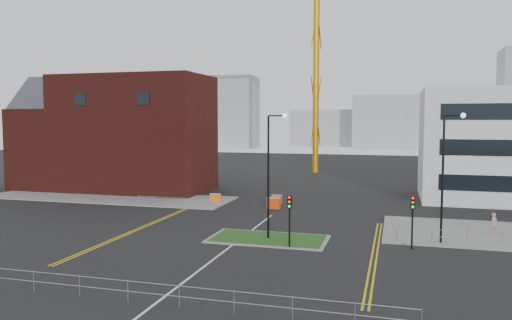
{
  "coord_description": "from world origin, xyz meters",
  "views": [
    {
      "loc": [
        10.85,
        -26.65,
        8.71
      ],
      "look_at": [
        -1.62,
        17.55,
        5.0
      ],
      "focal_mm": 35.0,
      "sensor_mm": 36.0,
      "label": 1
    }
  ],
  "objects": [
    {
      "name": "skyline_b",
      "position": [
        10.0,
        130.0,
        8.0
      ],
      "size": [
        24.0,
        12.0,
        16.0
      ],
      "primitive_type": "cube",
      "color": "gray",
      "rests_on": "ground"
    },
    {
      "name": "island_kerb",
      "position": [
        2.0,
        8.0,
        0.04
      ],
      "size": [
        8.6,
        4.6,
        0.08
      ],
      "primitive_type": "cube",
      "color": "slate",
      "rests_on": "ground"
    },
    {
      "name": "traffic_light_right",
      "position": [
        12.0,
        7.98,
        2.57
      ],
      "size": [
        0.28,
        0.33,
        3.65
      ],
      "color": "black",
      "rests_on": "ground"
    },
    {
      "name": "yellow_right_a",
      "position": [
        9.5,
        6.0,
        0.01
      ],
      "size": [
        0.12,
        20.0,
        0.01
      ],
      "primitive_type": "cube",
      "color": "gold",
      "rests_on": "ground"
    },
    {
      "name": "tower_crane",
      "position": [
        3.77,
        55.38,
        26.45
      ],
      "size": [
        52.95,
        4.51,
        38.33
      ],
      "color": "#CC850C",
      "rests_on": "ground"
    },
    {
      "name": "yellow_left_b",
      "position": [
        -8.7,
        10.0,
        0.01
      ],
      "size": [
        0.12,
        24.0,
        0.01
      ],
      "primitive_type": "cube",
      "color": "gold",
      "rests_on": "ground"
    },
    {
      "name": "streetlamp_island",
      "position": [
        2.22,
        8.0,
        5.41
      ],
      "size": [
        1.46,
        0.36,
        9.18
      ],
      "color": "black",
      "rests_on": "ground"
    },
    {
      "name": "grass_island",
      "position": [
        2.0,
        8.0,
        0.06
      ],
      "size": [
        8.0,
        4.0,
        0.12
      ],
      "primitive_type": "cube",
      "color": "#1F4818",
      "rests_on": "ground"
    },
    {
      "name": "ground",
      "position": [
        0.0,
        0.0,
        0.0
      ],
      "size": [
        200.0,
        200.0,
        0.0
      ],
      "primitive_type": "plane",
      "color": "black",
      "rests_on": "ground"
    },
    {
      "name": "railing_left",
      "position": [
        -11.0,
        18.0,
        0.74
      ],
      "size": [
        6.05,
        0.05,
        1.1
      ],
      "color": "gray",
      "rests_on": "ground"
    },
    {
      "name": "brick_building",
      "position": [
        -22.97,
        28.0,
        6.85
      ],
      "size": [
        24.2,
        10.07,
        14.24
      ],
      "color": "#4D1813",
      "rests_on": "ground"
    },
    {
      "name": "yellow_left_a",
      "position": [
        -9.0,
        10.0,
        0.01
      ],
      "size": [
        0.12,
        24.0,
        0.01
      ],
      "primitive_type": "cube",
      "color": "gold",
      "rests_on": "ground"
    },
    {
      "name": "pavement_left",
      "position": [
        -20.0,
        22.0,
        0.06
      ],
      "size": [
        28.0,
        8.0,
        0.12
      ],
      "primitive_type": "cube",
      "color": "slate",
      "rests_on": "ground"
    },
    {
      "name": "barrier_mid",
      "position": [
        -0.61,
        20.33,
        0.6
      ],
      "size": [
        1.33,
        0.52,
        1.1
      ],
      "color": "red",
      "rests_on": "ground"
    },
    {
      "name": "barrier_right",
      "position": [
        -1.0,
        23.34,
        0.49
      ],
      "size": [
        1.09,
        0.41,
        0.9
      ],
      "color": "#DC3E0C",
      "rests_on": "ground"
    },
    {
      "name": "barrier_left",
      "position": [
        -7.29,
        22.01,
        0.53
      ],
      "size": [
        1.19,
        0.46,
        0.98
      ],
      "color": "#FD610E",
      "rests_on": "ground"
    },
    {
      "name": "centre_line",
      "position": [
        0.0,
        2.0,
        0.01
      ],
      "size": [
        0.15,
        30.0,
        0.01
      ],
      "primitive_type": "cube",
      "color": "silver",
      "rests_on": "ground"
    },
    {
      "name": "skyline_a",
      "position": [
        -40.0,
        120.0,
        11.0
      ],
      "size": [
        18.0,
        12.0,
        22.0
      ],
      "primitive_type": "cube",
      "color": "gray",
      "rests_on": "ground"
    },
    {
      "name": "yellow_right_b",
      "position": [
        9.8,
        6.0,
        0.01
      ],
      "size": [
        0.12,
        20.0,
        0.01
      ],
      "primitive_type": "cube",
      "color": "gold",
      "rests_on": "ground"
    },
    {
      "name": "pedestrian",
      "position": [
        18.08,
        13.89,
        0.86
      ],
      "size": [
        0.75,
        0.72,
        1.73
      ],
      "primitive_type": "imported",
      "rotation": [
        0.0,
        0.0,
        0.71
      ],
      "color": "#BA7880",
      "rests_on": "ground"
    },
    {
      "name": "streetlamp_right_near",
      "position": [
        14.22,
        10.0,
        5.41
      ],
      "size": [
        1.46,
        0.36,
        9.18
      ],
      "color": "black",
      "rests_on": "ground"
    },
    {
      "name": "skyline_d",
      "position": [
        -8.0,
        140.0,
        6.0
      ],
      "size": [
        30.0,
        12.0,
        12.0
      ],
      "primitive_type": "cube",
      "color": "gray",
      "rests_on": "ground"
    },
    {
      "name": "traffic_light_island",
      "position": [
        4.0,
        5.98,
        2.57
      ],
      "size": [
        0.28,
        0.33,
        3.65
      ],
      "color": "black",
      "rests_on": "ground"
    },
    {
      "name": "railing_front",
      "position": [
        0.0,
        -6.0,
        0.78
      ],
      "size": [
        24.05,
        0.05,
        1.1
      ],
      "color": "gray",
      "rests_on": "ground"
    }
  ]
}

